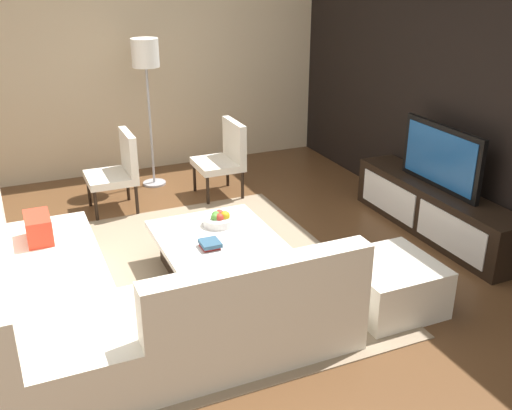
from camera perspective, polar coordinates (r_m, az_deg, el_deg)
ground_plane at (r=5.16m, az=-4.52°, el=-7.32°), size 14.00×14.00×0.00m
feature_wall_back at (r=6.02m, az=20.42°, el=10.08°), size 6.40×0.12×2.80m
side_wall_left at (r=7.70m, az=-11.60°, el=13.54°), size 0.12×5.20×2.80m
area_rug at (r=5.24m, az=-4.89°, el=-6.77°), size 3.12×2.48×0.01m
media_console at (r=6.16m, az=16.91°, el=-0.50°), size 2.10×0.44×0.50m
television at (r=5.97m, az=17.53°, el=4.46°), size 1.08×0.06×0.62m
sectional_couch at (r=4.41m, az=-12.84°, el=-9.26°), size 2.35×2.42×0.83m
coffee_table at (r=5.17m, az=-3.92°, el=-4.67°), size 1.06×0.99×0.38m
accent_chair_near at (r=6.56m, az=-13.19°, el=3.60°), size 0.53×0.52×0.87m
floor_lamp at (r=7.02m, az=-10.65°, el=13.41°), size 0.31×0.31×1.75m
ottoman at (r=4.81m, az=12.86°, el=-7.56°), size 0.70×0.70×0.40m
fruit_bowl at (r=5.26m, az=-3.60°, el=-1.42°), size 0.28×0.28×0.13m
accent_chair_far at (r=6.83m, az=-3.02°, el=4.95°), size 0.56×0.50×0.87m
book_stack at (r=4.86m, az=-4.49°, el=-3.81°), size 0.18×0.16×0.06m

